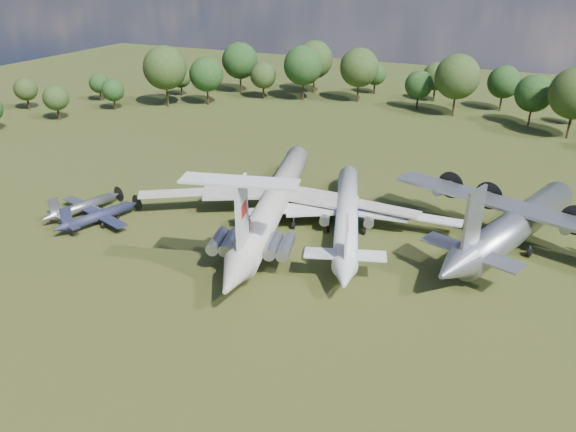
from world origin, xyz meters
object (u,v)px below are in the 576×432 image
at_px(small_prop_northwest, 84,208).
at_px(person_on_il62, 250,226).
at_px(small_prop_west, 99,218).
at_px(il62_airliner, 275,204).
at_px(tu104_jet, 347,217).
at_px(an12_transport, 516,229).

height_order(small_prop_northwest, person_on_il62, person_on_il62).
bearing_deg(small_prop_west, small_prop_northwest, 175.40).
distance_m(small_prop_west, person_on_il62, 27.82).
relative_size(il62_airliner, small_prop_northwest, 3.81).
distance_m(tu104_jet, small_prop_northwest, 40.79).
distance_m(il62_airliner, small_prop_northwest, 30.02).
relative_size(small_prop_northwest, person_on_il62, 7.62).
xyz_separation_m(an12_transport, small_prop_northwest, (-61.84, -16.50, -1.72)).
xyz_separation_m(il62_airliner, small_prop_northwest, (-28.11, -10.40, -1.67)).
relative_size(tu104_jet, person_on_il62, 22.73).
xyz_separation_m(il62_airliner, an12_transport, (33.73, 6.10, 0.05)).
bearing_deg(an12_transport, small_prop_northwest, -146.02).
height_order(tu104_jet, small_prop_west, tu104_jet).
distance_m(small_prop_northwest, person_on_il62, 32.69).
height_order(an12_transport, person_on_il62, person_on_il62).
bearing_deg(an12_transport, tu104_jet, -149.49).
height_order(small_prop_west, small_prop_northwest, small_prop_west).
relative_size(il62_airliner, tu104_jet, 1.28).
bearing_deg(tu104_jet, il62_airliner, 169.19).
xyz_separation_m(tu104_jet, person_on_il62, (-7.08, -16.34, 4.26)).
bearing_deg(an12_transport, small_prop_west, -143.06).
bearing_deg(small_prop_west, tu104_jet, 39.69).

